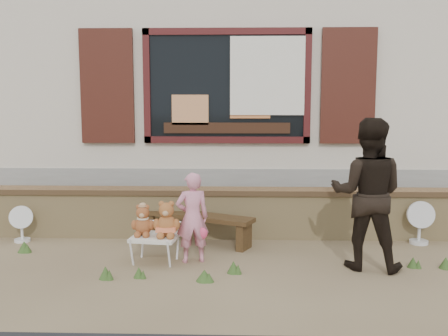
{
  "coord_description": "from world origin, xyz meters",
  "views": [
    {
      "loc": [
        0.21,
        -5.95,
        1.88
      ],
      "look_at": [
        0.0,
        0.6,
        1.0
      ],
      "focal_mm": 42.0,
      "sensor_mm": 36.0,
      "label": 1
    }
  ],
  "objects_px": {
    "child": "(192,218)",
    "teddy_bear_right": "(167,218)",
    "teddy_bear_left": "(143,220)",
    "folding_chair": "(155,238)",
    "adult": "(367,194)",
    "bench": "(198,222)"
  },
  "relations": [
    {
      "from": "child",
      "to": "teddy_bear_right",
      "type": "bearing_deg",
      "value": -6.37
    },
    {
      "from": "teddy_bear_left",
      "to": "teddy_bear_right",
      "type": "height_order",
      "value": "teddy_bear_right"
    },
    {
      "from": "folding_chair",
      "to": "adult",
      "type": "distance_m",
      "value": 2.44
    },
    {
      "from": "child",
      "to": "adult",
      "type": "xyz_separation_m",
      "value": [
        1.94,
        -0.14,
        0.31
      ]
    },
    {
      "from": "bench",
      "to": "folding_chair",
      "type": "bearing_deg",
      "value": -92.82
    },
    {
      "from": "child",
      "to": "adult",
      "type": "relative_size",
      "value": 0.63
    },
    {
      "from": "bench",
      "to": "teddy_bear_left",
      "type": "distance_m",
      "value": 1.0
    },
    {
      "from": "folding_chair",
      "to": "child",
      "type": "bearing_deg",
      "value": 11.41
    },
    {
      "from": "teddy_bear_right",
      "to": "child",
      "type": "xyz_separation_m",
      "value": [
        0.29,
        0.05,
        -0.0
      ]
    },
    {
      "from": "folding_chair",
      "to": "teddy_bear_left",
      "type": "bearing_deg",
      "value": -180.0
    },
    {
      "from": "teddy_bear_left",
      "to": "adult",
      "type": "xyz_separation_m",
      "value": [
        2.51,
        -0.14,
        0.34
      ]
    },
    {
      "from": "teddy_bear_left",
      "to": "adult",
      "type": "height_order",
      "value": "adult"
    },
    {
      "from": "child",
      "to": "bench",
      "type": "bearing_deg",
      "value": -105.55
    },
    {
      "from": "bench",
      "to": "child",
      "type": "height_order",
      "value": "child"
    },
    {
      "from": "teddy_bear_right",
      "to": "child",
      "type": "distance_m",
      "value": 0.29
    },
    {
      "from": "folding_chair",
      "to": "teddy_bear_left",
      "type": "distance_m",
      "value": 0.25
    },
    {
      "from": "teddy_bear_right",
      "to": "adult",
      "type": "xyz_separation_m",
      "value": [
        2.23,
        -0.1,
        0.31
      ]
    },
    {
      "from": "adult",
      "to": "bench",
      "type": "bearing_deg",
      "value": -9.57
    },
    {
      "from": "folding_chair",
      "to": "adult",
      "type": "bearing_deg",
      "value": 4.91
    },
    {
      "from": "folding_chair",
      "to": "adult",
      "type": "height_order",
      "value": "adult"
    },
    {
      "from": "bench",
      "to": "child",
      "type": "bearing_deg",
      "value": -65.19
    },
    {
      "from": "folding_chair",
      "to": "adult",
      "type": "xyz_separation_m",
      "value": [
        2.37,
        -0.12,
        0.55
      ]
    }
  ]
}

